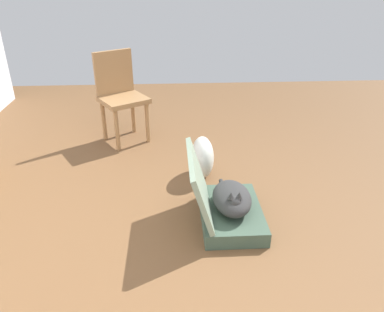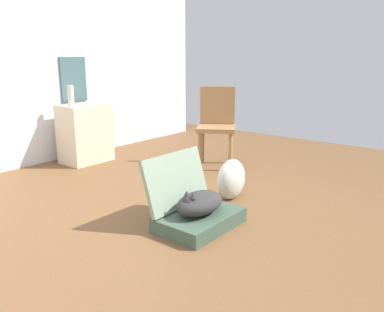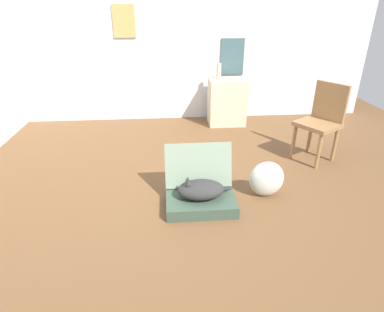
% 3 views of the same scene
% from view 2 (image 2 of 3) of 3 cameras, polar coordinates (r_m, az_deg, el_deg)
% --- Properties ---
extents(ground_plane, '(7.68, 7.68, 0.00)m').
position_cam_2_polar(ground_plane, '(3.29, -7.19, -8.94)').
color(ground_plane, brown).
rests_on(ground_plane, ground).
extents(suitcase_base, '(0.66, 0.44, 0.11)m').
position_cam_2_polar(suitcase_base, '(3.10, 1.12, -9.20)').
color(suitcase_base, '#384C3D').
rests_on(suitcase_base, ground).
extents(suitcase_lid, '(0.66, 0.17, 0.43)m').
position_cam_2_polar(suitcase_lid, '(3.14, -2.29, -3.53)').
color(suitcase_lid, gray).
rests_on(suitcase_lid, suitcase_base).
extents(cat, '(0.52, 0.28, 0.21)m').
position_cam_2_polar(cat, '(3.04, 1.06, -6.76)').
color(cat, '#2D2D2D').
rests_on(cat, suitcase_base).
extents(plastic_bag_white, '(0.35, 0.20, 0.38)m').
position_cam_2_polar(plastic_bag_white, '(3.66, 5.69, -3.35)').
color(plastic_bag_white, silver).
rests_on(plastic_bag_white, ground).
extents(side_table, '(0.57, 0.41, 0.72)m').
position_cam_2_polar(side_table, '(5.08, -15.13, 3.17)').
color(side_table, beige).
rests_on(side_table, ground).
extents(vase_tall, '(0.07, 0.07, 0.24)m').
position_cam_2_polar(vase_tall, '(4.96, -17.08, 8.36)').
color(vase_tall, '#B7AD99').
rests_on(vase_tall, side_table).
extents(chair, '(0.59, 0.59, 0.94)m').
position_cam_2_polar(chair, '(4.73, 3.58, 4.77)').
color(chair, olive).
rests_on(chair, ground).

